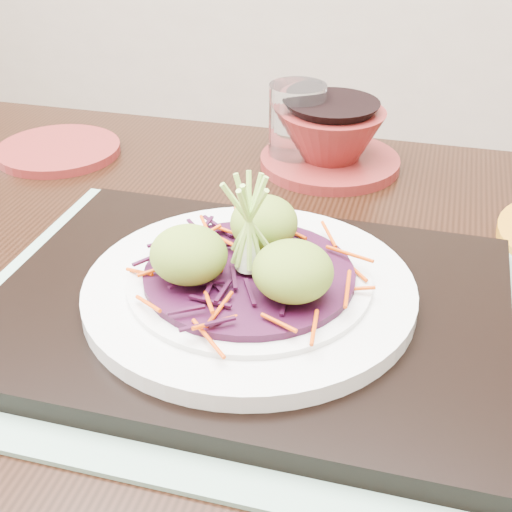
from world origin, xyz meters
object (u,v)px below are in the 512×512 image
(serving_tray, at_px, (250,307))
(water_glass, at_px, (297,124))
(terracotta_side_plate, at_px, (59,150))
(terracotta_bowl_set, at_px, (331,142))
(dining_table, at_px, (229,364))
(white_plate, at_px, (249,288))

(serving_tray, height_order, water_glass, water_glass)
(terracotta_side_plate, distance_m, terracotta_bowl_set, 0.36)
(dining_table, relative_size, serving_tray, 2.82)
(terracotta_side_plate, bearing_deg, terracotta_bowl_set, 10.28)
(serving_tray, relative_size, white_plate, 1.54)
(serving_tray, distance_m, water_glass, 0.36)
(dining_table, bearing_deg, water_glass, 89.45)
(white_plate, bearing_deg, terracotta_side_plate, 141.34)
(terracotta_side_plate, xyz_separation_m, water_glass, (0.31, 0.07, 0.05))
(terracotta_side_plate, height_order, terracotta_bowl_set, terracotta_bowl_set)
(white_plate, bearing_deg, terracotta_bowl_set, 89.88)
(white_plate, bearing_deg, dining_table, 127.24)
(dining_table, distance_m, terracotta_side_plate, 0.41)
(water_glass, bearing_deg, terracotta_side_plate, -167.93)
(dining_table, xyz_separation_m, terracotta_side_plate, (-0.32, 0.23, 0.11))
(white_plate, relative_size, terracotta_side_plate, 1.76)
(dining_table, height_order, terracotta_side_plate, terracotta_side_plate)
(serving_tray, height_order, white_plate, white_plate)
(terracotta_bowl_set, bearing_deg, terracotta_side_plate, -169.72)
(terracotta_bowl_set, bearing_deg, serving_tray, -90.12)
(serving_tray, bearing_deg, terracotta_bowl_set, 88.61)
(terracotta_side_plate, distance_m, water_glass, 0.32)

